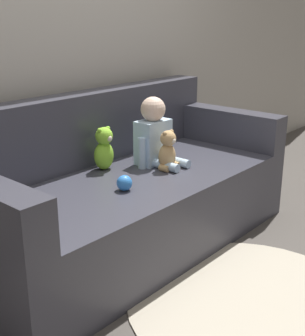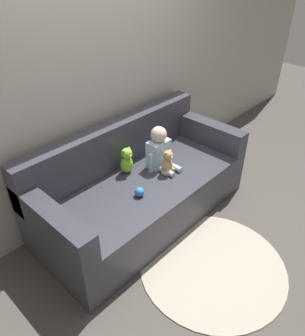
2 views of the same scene
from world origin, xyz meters
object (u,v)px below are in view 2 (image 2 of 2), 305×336
at_px(plush_toy_side, 127,161).
at_px(couch, 140,188).
at_px(toy_ball, 139,192).
at_px(person_baby, 160,150).
at_px(teddy_bear_brown, 168,162).

bearing_deg(plush_toy_side, couch, -76.46).
height_order(couch, toy_ball, couch).
xyz_separation_m(couch, toy_ball, (-0.21, -0.21, 0.18)).
xyz_separation_m(person_baby, teddy_bear_brown, (-0.03, -0.13, -0.07)).
xyz_separation_m(teddy_bear_brown, toy_ball, (-0.43, -0.06, -0.07)).
bearing_deg(couch, person_baby, -4.43).
bearing_deg(toy_ball, teddy_bear_brown, 7.49).
relative_size(teddy_bear_brown, toy_ball, 2.85).
bearing_deg(teddy_bear_brown, toy_ball, -172.51).
bearing_deg(toy_ball, plush_toy_side, 62.67).
bearing_deg(couch, plush_toy_side, 103.54).
distance_m(person_baby, teddy_bear_brown, 0.15).
bearing_deg(teddy_bear_brown, couch, 146.18).
bearing_deg(couch, teddy_bear_brown, -33.82).
relative_size(person_baby, toy_ball, 4.96).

